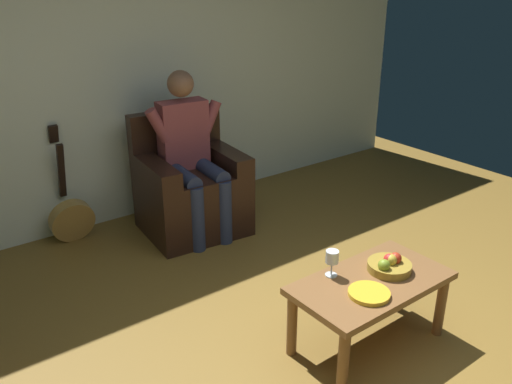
{
  "coord_description": "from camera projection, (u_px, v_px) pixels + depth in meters",
  "views": [
    {
      "loc": [
        1.9,
        1.37,
        2.06
      ],
      "look_at": [
        -0.12,
        -1.32,
        0.65
      ],
      "focal_mm": 37.59,
      "sensor_mm": 36.0,
      "label": 1
    }
  ],
  "objects": [
    {
      "name": "decorative_dish",
      "position": [
        369.0,
        293.0,
        2.87
      ],
      "size": [
        0.23,
        0.23,
        0.02
      ],
      "primitive_type": "cylinder",
      "color": "gold",
      "rests_on": "coffee_table"
    },
    {
      "name": "fruit_bowl",
      "position": [
        389.0,
        265.0,
        3.09
      ],
      "size": [
        0.25,
        0.25,
        0.11
      ],
      "color": "olive",
      "rests_on": "coffee_table"
    },
    {
      "name": "guitar",
      "position": [
        71.0,
        216.0,
        4.31
      ],
      "size": [
        0.35,
        0.27,
        0.94
      ],
      "color": "#A8813E",
      "rests_on": "ground"
    },
    {
      "name": "person_seated",
      "position": [
        190.0,
        149.0,
        4.28
      ],
      "size": [
        0.66,
        0.63,
        1.33
      ],
      "rotation": [
        0.0,
        0.0,
        -0.09
      ],
      "color": "#8E4145",
      "rests_on": "ground"
    },
    {
      "name": "armchair",
      "position": [
        190.0,
        190.0,
        4.45
      ],
      "size": [
        0.85,
        0.78,
        0.98
      ],
      "rotation": [
        0.0,
        0.0,
        -0.09
      ],
      "color": "black",
      "rests_on": "ground"
    },
    {
      "name": "wine_glass_near",
      "position": [
        332.0,
        259.0,
        3.02
      ],
      "size": [
        0.07,
        0.07,
        0.16
      ],
      "color": "silver",
      "rests_on": "coffee_table"
    },
    {
      "name": "wall_back",
      "position": [
        133.0,
        55.0,
        4.42
      ],
      "size": [
        6.17,
        0.06,
        2.78
      ],
      "primitive_type": "cube",
      "color": "silver",
      "rests_on": "ground"
    },
    {
      "name": "coffee_table",
      "position": [
        371.0,
        291.0,
        3.05
      ],
      "size": [
        0.93,
        0.51,
        0.44
      ],
      "rotation": [
        0.0,
        0.0,
        0.01
      ],
      "color": "brown",
      "rests_on": "ground"
    }
  ]
}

